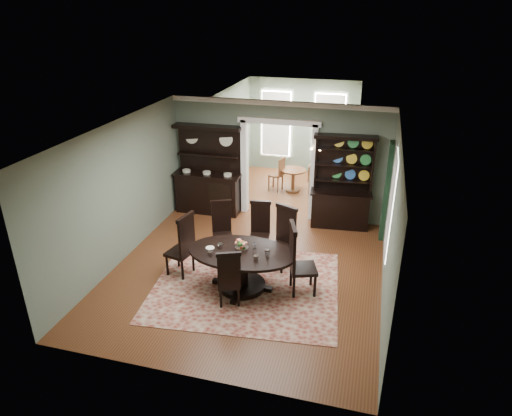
% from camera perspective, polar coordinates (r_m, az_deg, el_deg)
% --- Properties ---
extents(room, '(5.51, 6.01, 3.01)m').
position_cam_1_polar(room, '(8.91, -1.27, 0.68)').
color(room, brown).
rests_on(room, ground).
extents(parlor, '(3.51, 3.50, 3.01)m').
position_cam_1_polar(parlor, '(13.99, 5.14, 9.22)').
color(parlor, brown).
rests_on(parlor, ground).
extents(doorway_trim, '(2.08, 0.25, 2.57)m').
position_cam_1_polar(doorway_trim, '(11.58, 2.87, 6.56)').
color(doorway_trim, white).
rests_on(doorway_trim, floor).
extents(right_window, '(0.15, 1.47, 2.12)m').
position_cam_1_polar(right_window, '(9.41, 16.25, 1.16)').
color(right_window, white).
rests_on(right_window, wall_right).
extents(wall_sconce, '(0.27, 0.21, 0.21)m').
position_cam_1_polar(wall_sconce, '(11.20, 7.51, 7.22)').
color(wall_sconce, gold).
rests_on(wall_sconce, back_wall_right).
extents(rug, '(3.89, 3.39, 0.01)m').
position_cam_1_polar(rug, '(9.20, -1.25, -9.67)').
color(rug, maroon).
rests_on(rug, floor).
extents(dining_table, '(2.10, 1.95, 0.82)m').
position_cam_1_polar(dining_table, '(8.85, -1.79, -6.84)').
color(dining_table, black).
rests_on(dining_table, rug).
extents(centerpiece, '(1.29, 0.83, 0.21)m').
position_cam_1_polar(centerpiece, '(8.77, -1.79, -4.80)').
color(centerpiece, white).
rests_on(centerpiece, dining_table).
extents(chair_far_left, '(0.58, 0.57, 1.21)m').
position_cam_1_polar(chair_far_left, '(10.13, -4.29, -2.19)').
color(chair_far_left, black).
rests_on(chair_far_left, rug).
extents(chair_far_mid, '(0.50, 0.48, 1.22)m').
position_cam_1_polar(chair_far_mid, '(10.06, 0.51, -2.30)').
color(chair_far_mid, black).
rests_on(chair_far_mid, rug).
extents(chair_far_right, '(0.65, 0.63, 1.35)m').
position_cam_1_polar(chair_far_right, '(9.55, 3.44, -3.40)').
color(chair_far_right, black).
rests_on(chair_far_right, rug).
extents(chair_end_left, '(0.58, 0.60, 1.37)m').
position_cam_1_polar(chair_end_left, '(9.30, -9.06, -4.44)').
color(chair_end_left, black).
rests_on(chair_end_left, rug).
extents(chair_end_right, '(0.65, 0.67, 1.44)m').
position_cam_1_polar(chair_end_right, '(8.67, 5.20, -6.22)').
color(chair_end_right, black).
rests_on(chair_end_right, rug).
extents(chair_near, '(0.56, 0.54, 1.17)m').
position_cam_1_polar(chair_near, '(8.35, -3.40, -8.61)').
color(chair_near, black).
rests_on(chair_near, rug).
extents(sideboard, '(1.78, 0.67, 2.32)m').
position_cam_1_polar(sideboard, '(12.10, -5.95, 3.20)').
color(sideboard, black).
rests_on(sideboard, floor).
extents(welsh_dresser, '(1.53, 0.68, 2.32)m').
position_cam_1_polar(welsh_dresser, '(11.40, 10.60, 1.69)').
color(welsh_dresser, black).
rests_on(welsh_dresser, floor).
extents(parlor_table, '(0.74, 0.74, 0.69)m').
position_cam_1_polar(parlor_table, '(13.49, 4.65, 3.88)').
color(parlor_table, '#5C2D1A').
rests_on(parlor_table, parlor_floor).
extents(parlor_chair_left, '(0.46, 0.45, 1.02)m').
position_cam_1_polar(parlor_chair_left, '(13.48, 2.76, 4.37)').
color(parlor_chair_left, '#5C2D1A').
rests_on(parlor_chair_left, parlor_floor).
extents(parlor_chair_right, '(0.36, 0.36, 0.86)m').
position_cam_1_polar(parlor_chair_right, '(13.37, 7.05, 3.64)').
color(parlor_chair_right, '#5C2D1A').
rests_on(parlor_chair_right, parlor_floor).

